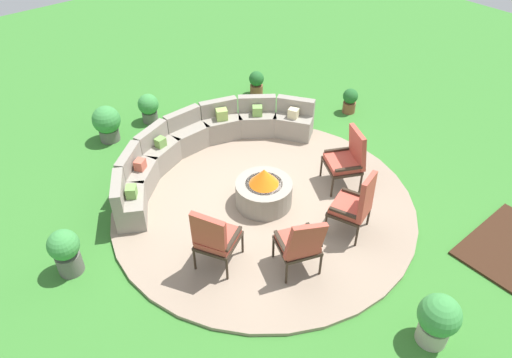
{
  "coord_description": "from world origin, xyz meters",
  "views": [
    {
      "loc": [
        -3.97,
        -4.5,
        5.39
      ],
      "look_at": [
        0.0,
        0.2,
        0.45
      ],
      "focal_mm": 33.57,
      "sensor_mm": 36.0,
      "label": 1
    }
  ],
  "objects": [
    {
      "name": "curved_stone_bench",
      "position": [
        -0.03,
        1.71,
        0.36
      ],
      "size": [
        4.4,
        1.71,
        0.75
      ],
      "color": "gray",
      "rests_on": "patio_circle"
    },
    {
      "name": "potted_plant_0",
      "position": [
        2.41,
        3.04,
        0.29
      ],
      "size": [
        0.34,
        0.34,
        0.55
      ],
      "color": "brown",
      "rests_on": "ground_plane"
    },
    {
      "name": "potted_plant_5",
      "position": [
        -0.08,
        3.57,
        0.34
      ],
      "size": [
        0.43,
        0.43,
        0.62
      ],
      "color": "#605B56",
      "rests_on": "ground_plane"
    },
    {
      "name": "patio_circle",
      "position": [
        0.0,
        0.0,
        0.03
      ],
      "size": [
        5.03,
        5.03,
        0.06
      ],
      "primitive_type": "cylinder",
      "color": "gray",
      "rests_on": "ground_plane"
    },
    {
      "name": "mulch_bed_right",
      "position": [
        2.26,
        -3.12,
        0.02
      ],
      "size": [
        1.69,
        1.01,
        0.04
      ],
      "primitive_type": "cube",
      "color": "#382114",
      "rests_on": "ground_plane"
    },
    {
      "name": "potted_plant_1",
      "position": [
        -1.05,
        3.48,
        0.4
      ],
      "size": [
        0.55,
        0.55,
        0.74
      ],
      "color": "#605B56",
      "rests_on": "ground_plane"
    },
    {
      "name": "potted_plant_2",
      "position": [
        -3.05,
        0.73,
        0.41
      ],
      "size": [
        0.44,
        0.44,
        0.75
      ],
      "color": "#605B56",
      "rests_on": "ground_plane"
    },
    {
      "name": "lounge_chair_back_left",
      "position": [
        0.62,
        -1.39,
        0.62
      ],
      "size": [
        0.74,
        0.73,
        1.12
      ],
      "rotation": [
        0.0,
        0.0,
        6.63
      ],
      "color": "#2D2319",
      "rests_on": "patio_circle"
    },
    {
      "name": "lounge_chair_back_right",
      "position": [
        1.43,
        -0.52,
        0.62
      ],
      "size": [
        0.78,
        0.8,
        1.08
      ],
      "rotation": [
        0.0,
        0.0,
        7.37
      ],
      "color": "#2D2319",
      "rests_on": "patio_circle"
    },
    {
      "name": "potted_plant_3",
      "position": [
        3.42,
        1.12,
        0.29
      ],
      "size": [
        0.32,
        0.32,
        0.55
      ],
      "color": "brown",
      "rests_on": "ground_plane"
    },
    {
      "name": "ground_plane",
      "position": [
        0.0,
        0.0,
        0.0
      ],
      "size": [
        24.0,
        24.0,
        0.0
      ],
      "primitive_type": "plane",
      "color": "#387A2D"
    },
    {
      "name": "potted_plant_4",
      "position": [
        -0.04,
        -3.28,
        0.42
      ],
      "size": [
        0.53,
        0.53,
        0.77
      ],
      "color": "#A89E8E",
      "rests_on": "ground_plane"
    },
    {
      "name": "fire_pit",
      "position": [
        0.0,
        0.0,
        0.33
      ],
      "size": [
        0.94,
        0.94,
        0.7
      ],
      "color": "gray",
      "rests_on": "patio_circle"
    },
    {
      "name": "lounge_chair_front_left",
      "position": [
        -1.41,
        -0.58,
        0.63
      ],
      "size": [
        0.79,
        0.78,
        1.14
      ],
      "rotation": [
        0.0,
        0.0,
        5.2
      ],
      "color": "#2D2319",
      "rests_on": "patio_circle"
    },
    {
      "name": "lounge_chair_front_right",
      "position": [
        -0.56,
        -1.41,
        0.6
      ],
      "size": [
        0.73,
        0.74,
        1.05
      ],
      "rotation": [
        0.0,
        0.0,
        5.91
      ],
      "color": "#2D2319",
      "rests_on": "patio_circle"
    }
  ]
}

